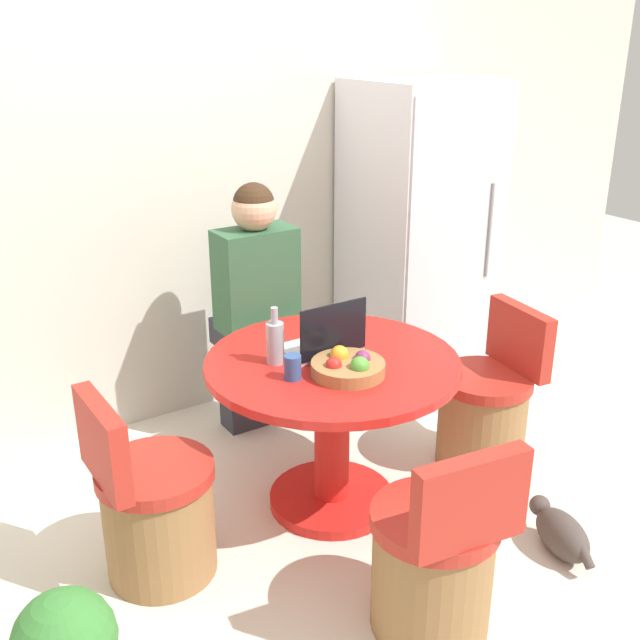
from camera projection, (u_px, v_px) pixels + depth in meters
ground_plane at (338, 526)px, 3.35m from camera, size 12.00×12.00×0.00m
wall_back at (191, 184)px, 3.98m from camera, size 7.00×0.06×2.60m
refrigerator at (418, 238)px, 4.45m from camera, size 0.75×0.71×1.81m
dining_table at (332, 406)px, 3.32m from camera, size 1.11×1.11×0.74m
chair_right_side at (485, 412)px, 3.74m from camera, size 0.48×0.47×0.82m
chair_near_camera at (435, 563)px, 2.69m from camera, size 0.47×0.48×0.82m
chair_left_side at (154, 512)px, 2.97m from camera, size 0.47×0.47×0.82m
person_seated at (253, 299)px, 3.85m from camera, size 0.40×0.37×1.38m
laptop at (324, 341)px, 3.29m from camera, size 0.33×0.24×0.25m
fruit_bowl at (348, 366)px, 3.09m from camera, size 0.31×0.31×0.10m
coffee_cup at (293, 367)px, 3.04m from camera, size 0.07×0.07×0.10m
bottle at (275, 342)px, 3.17m from camera, size 0.08×0.08×0.25m
cat at (561, 533)px, 3.15m from camera, size 0.23×0.41×0.18m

